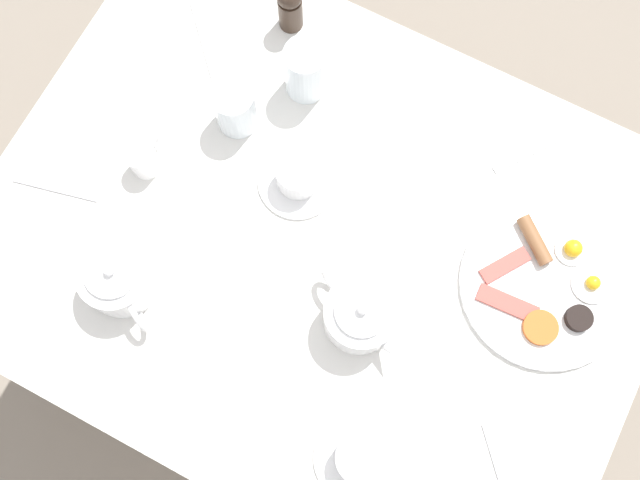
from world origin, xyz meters
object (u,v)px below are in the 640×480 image
at_px(fork_spare, 56,188).
at_px(breakfast_plate, 547,284).
at_px(teacup_with_saucer_left, 359,459).
at_px(teapot_far, 118,279).
at_px(water_glass_short, 306,70).
at_px(creamer_jug, 144,160).
at_px(teacup_with_saucer_right, 298,177).
at_px(water_glass_tall, 235,108).
at_px(pepper_grinder, 290,6).
at_px(spoon_for_tea, 527,153).
at_px(teapot_near, 360,315).
at_px(knife_by_plate, 206,47).
at_px(fork_by_plate, 501,475).

bearing_deg(fork_spare, breakfast_plate, -74.02).
bearing_deg(teacup_with_saucer_left, teapot_far, 81.52).
height_order(teacup_with_saucer_left, water_glass_short, water_glass_short).
distance_m(teapot_far, creamer_jug, 0.22).
distance_m(teacup_with_saucer_right, creamer_jug, 0.28).
bearing_deg(fork_spare, water_glass_tall, -40.23).
bearing_deg(water_glass_short, water_glass_tall, 146.27).
bearing_deg(pepper_grinder, spoon_for_tea, -94.05).
xyz_separation_m(teapot_near, knife_by_plate, (0.33, 0.49, -0.04)).
distance_m(water_glass_short, knife_by_plate, 0.22).
xyz_separation_m(water_glass_tall, water_glass_short, (0.12, -0.08, 0.01)).
distance_m(pepper_grinder, fork_spare, 0.54).
distance_m(spoon_for_tea, fork_spare, 0.86).
bearing_deg(teapot_far, teacup_with_saucer_right, -87.92).
bearing_deg(spoon_for_tea, knife_by_plate, 97.59).
distance_m(breakfast_plate, teacup_with_saucer_right, 0.47).
height_order(teapot_near, knife_by_plate, teapot_near).
height_order(water_glass_tall, creamer_jug, water_glass_tall).
height_order(teacup_with_saucer_right, pepper_grinder, pepper_grinder).
bearing_deg(teacup_with_saucer_left, fork_by_plate, -69.08).
bearing_deg(fork_spare, teapot_near, -86.11).
xyz_separation_m(breakfast_plate, creamer_jug, (-0.13, 0.73, 0.02)).
xyz_separation_m(water_glass_short, creamer_jug, (-0.27, 0.18, -0.03)).
bearing_deg(teapot_near, teacup_with_saucer_right, 163.54).
relative_size(water_glass_short, spoon_for_tea, 0.98).
xyz_separation_m(teapot_near, water_glass_tall, (0.23, 0.36, 0.01)).
distance_m(breakfast_plate, water_glass_tall, 0.63).
distance_m(breakfast_plate, water_glass_short, 0.57).
relative_size(water_glass_tall, fork_by_plate, 0.77).
bearing_deg(breakfast_plate, fork_spare, 105.98).
relative_size(teacup_with_saucer_left, knife_by_plate, 0.92).
bearing_deg(water_glass_short, teacup_with_saucer_left, -145.05).
xyz_separation_m(breakfast_plate, teacup_with_saucer_right, (-0.03, 0.47, 0.02)).
height_order(fork_by_plate, fork_spare, same).
bearing_deg(spoon_for_tea, fork_by_plate, -160.87).
relative_size(teapot_far, creamer_jug, 2.33).
bearing_deg(teacup_with_saucer_right, fork_by_plate, -119.04).
bearing_deg(water_glass_tall, breakfast_plate, -92.20).
distance_m(fork_by_plate, spoon_for_tea, 0.57).
bearing_deg(breakfast_plate, teacup_with_saucer_right, 93.78).
bearing_deg(creamer_jug, spoon_for_tea, -60.53).
distance_m(breakfast_plate, knife_by_plate, 0.77).
distance_m(water_glass_tall, knife_by_plate, 0.17).
distance_m(teacup_with_saucer_right, spoon_for_tea, 0.42).
height_order(teacup_with_saucer_right, water_glass_short, water_glass_short).
bearing_deg(fork_by_plate, pepper_grinder, 50.46).
height_order(teapot_near, water_glass_tall, teapot_near).
relative_size(teacup_with_saucer_right, water_glass_tall, 1.39).
bearing_deg(breakfast_plate, water_glass_short, 75.33).
height_order(knife_by_plate, spoon_for_tea, same).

